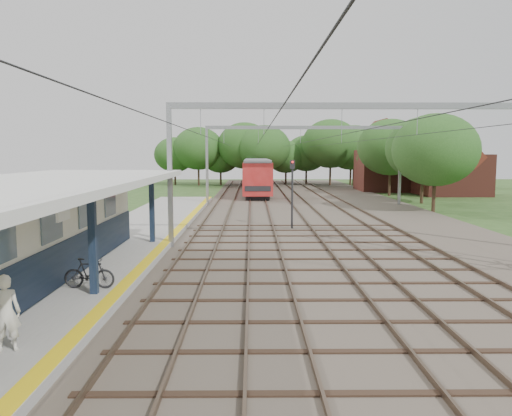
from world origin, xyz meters
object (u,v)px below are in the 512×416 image
object	(u,v)px
bicycle	(89,273)
train	(256,172)
signal_post	(292,187)
person	(5,313)

from	to	relation	value
bicycle	train	world-z (taller)	train
train	signal_post	size ratio (longest dim) A/B	8.67
train	person	bearing A→B (deg)	-96.17
person	bicycle	xyz separation A→B (m)	(0.17, 5.02, -0.36)
bicycle	signal_post	bearing A→B (deg)	-25.41
person	train	distance (m)	54.93
person	bicycle	bearing A→B (deg)	-106.34
person	train	world-z (taller)	train
signal_post	person	bearing A→B (deg)	-110.15
train	bicycle	bearing A→B (deg)	-96.60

